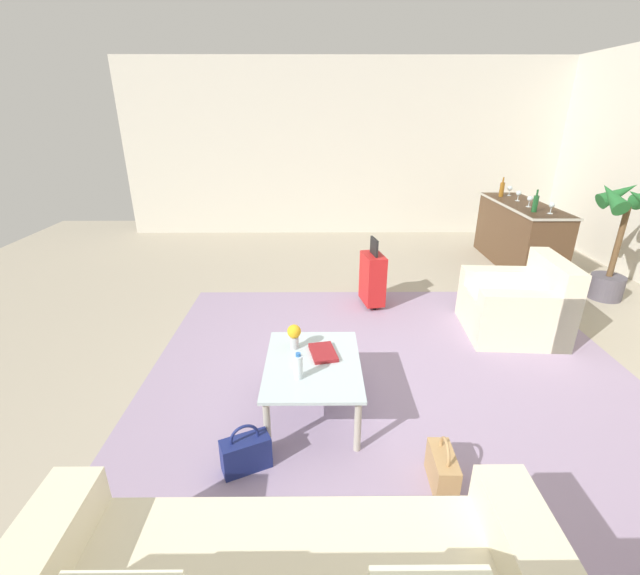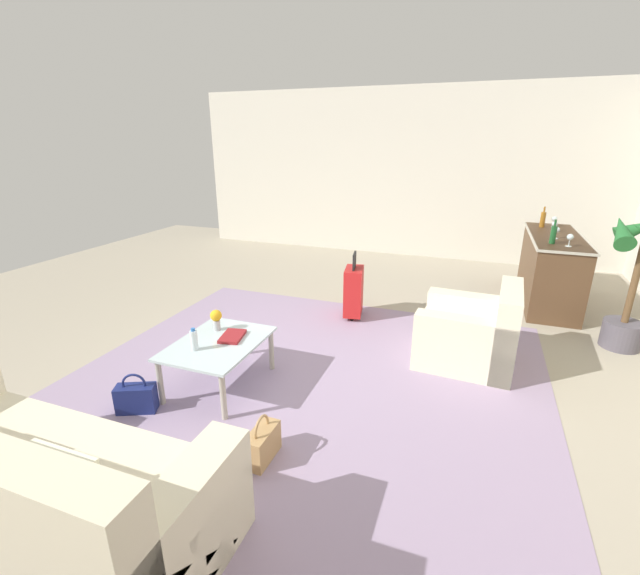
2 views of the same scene
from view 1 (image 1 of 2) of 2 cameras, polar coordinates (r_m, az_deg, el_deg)
name	(u,v)px [view 1 (image 1 of 2)]	position (r m, az deg, el deg)	size (l,w,h in m)	color
ground_plane	(370,381)	(3.90, 6.66, -12.25)	(12.00, 12.00, 0.00)	#A89E89
wall_left	(342,150)	(8.28, 2.98, 17.86)	(0.12, 8.00, 3.10)	beige
area_rug	(405,426)	(3.46, 11.30, -17.71)	(5.20, 4.40, 0.01)	#9984A3
armchair	(519,307)	(4.99, 24.98, -2.43)	(0.96, 0.98, 0.83)	beige
coffee_table	(313,369)	(3.33, -0.96, -10.79)	(0.97, 0.72, 0.45)	silver
water_bottle	(298,367)	(3.08, -2.90, -10.48)	(0.06, 0.06, 0.20)	silver
coffee_table_book	(323,353)	(3.39, 0.42, -8.66)	(0.28, 0.19, 0.03)	maroon
flower_vase	(294,334)	(3.43, -3.47, -6.25)	(0.11, 0.11, 0.21)	#B2B7BC
bar_console	(519,234)	(7.20, 24.99, 6.51)	(1.92, 0.65, 0.95)	#513823
wine_glass_leftmost	(510,189)	(7.69, 24.00, 11.93)	(0.08, 0.08, 0.15)	silver
wine_glass_left_of_centre	(519,194)	(7.28, 24.96, 11.27)	(0.08, 0.08, 0.15)	silver
wine_glass_right_of_centre	(530,199)	(6.87, 26.19, 10.52)	(0.08, 0.08, 0.15)	silver
wine_glass_rightmost	(552,206)	(6.53, 28.51, 9.58)	(0.08, 0.08, 0.15)	silver
wine_bottle_amber	(502,189)	(7.55, 23.08, 11.98)	(0.07, 0.07, 0.30)	brown
wine_bottle_green	(535,203)	(6.54, 26.78, 9.99)	(0.07, 0.07, 0.30)	#194C23
suitcase_red	(373,278)	(5.17, 7.02, 1.28)	(0.43, 0.29, 0.85)	red
handbag_tan	(442,469)	(3.02, 15.99, -22.23)	(0.32, 0.15, 0.36)	tan
handbag_navy	(246,453)	(3.06, -9.85, -20.92)	(0.26, 0.35, 0.36)	navy
potted_palm	(621,234)	(6.34, 35.18, 5.84)	(0.64, 0.64, 1.48)	#514C56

